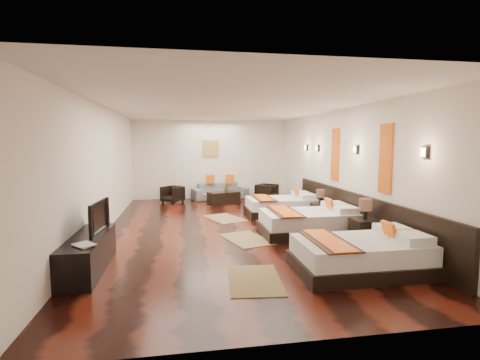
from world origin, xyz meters
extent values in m
cube|color=black|center=(0.00, 0.00, 0.00)|extent=(5.50, 9.50, 0.01)
cube|color=white|center=(0.00, 0.00, 2.80)|extent=(5.50, 9.50, 0.01)
cube|color=silver|center=(0.00, 4.75, 1.40)|extent=(5.50, 0.01, 2.80)
cube|color=silver|center=(-2.75, 0.00, 1.40)|extent=(0.01, 9.50, 2.80)
cube|color=silver|center=(2.75, 0.00, 1.40)|extent=(0.01, 9.50, 2.80)
cube|color=black|center=(2.71, -0.80, 0.45)|extent=(0.08, 6.60, 0.90)
cube|color=black|center=(1.67, -3.02, 0.11)|extent=(2.02, 1.25, 0.21)
cube|color=white|center=(1.67, -3.02, 0.36)|extent=(1.93, 1.16, 0.29)
cube|color=orange|center=(2.15, -3.02, 0.62)|extent=(0.15, 0.31, 0.31)
cube|color=#38190F|center=(1.14, -3.02, 0.51)|extent=(0.53, 1.27, 0.02)
cube|color=orange|center=(1.14, -3.02, 0.53)|extent=(0.37, 1.27, 0.02)
cube|color=black|center=(1.67, -0.75, 0.11)|extent=(2.06, 1.28, 0.22)
cube|color=white|center=(1.67, -0.75, 0.36)|extent=(1.96, 1.18, 0.29)
cube|color=orange|center=(2.16, -0.75, 0.63)|extent=(0.15, 0.31, 0.32)
cube|color=#38190F|center=(1.13, -0.75, 0.52)|extent=(0.54, 1.30, 0.02)
cube|color=orange|center=(1.13, -0.75, 0.53)|extent=(0.37, 1.30, 0.02)
cube|color=black|center=(1.67, 1.39, 0.10)|extent=(1.92, 1.19, 0.20)
cube|color=white|center=(1.67, 1.39, 0.34)|extent=(1.83, 1.10, 0.27)
cube|color=orange|center=(2.13, 1.39, 0.59)|extent=(0.14, 0.29, 0.30)
cube|color=#38190F|center=(1.17, 1.39, 0.49)|extent=(0.50, 1.21, 0.02)
cube|color=orange|center=(1.17, 1.39, 0.50)|extent=(0.35, 1.21, 0.02)
cube|color=black|center=(2.44, -1.75, 0.26)|extent=(0.47, 0.47, 0.52)
cylinder|color=black|center=(2.44, -1.75, 0.63)|extent=(0.08, 0.08, 0.21)
cylinder|color=#3F2619|center=(2.44, -1.75, 0.81)|extent=(0.25, 0.25, 0.23)
cube|color=black|center=(2.44, 0.47, 0.23)|extent=(0.41, 0.41, 0.46)
cylinder|color=black|center=(2.44, 0.47, 0.55)|extent=(0.07, 0.07, 0.18)
cylinder|color=#3F2619|center=(2.44, 0.47, 0.72)|extent=(0.22, 0.22, 0.20)
cube|color=olive|center=(-0.02, -3.10, 0.01)|extent=(0.86, 1.27, 0.01)
cube|color=olive|center=(0.26, -0.93, 0.01)|extent=(1.07, 1.37, 0.01)
cube|color=olive|center=(0.06, 1.16, 0.01)|extent=(1.14, 1.39, 0.01)
cube|color=black|center=(-2.50, -2.30, 0.28)|extent=(0.50, 1.80, 0.55)
imported|color=black|center=(-2.45, -2.08, 0.81)|extent=(0.20, 0.90, 0.52)
imported|color=black|center=(-2.50, -2.91, 0.56)|extent=(0.38, 0.39, 0.03)
imported|color=brown|center=(-2.50, -1.55, 0.73)|extent=(0.43, 0.43, 0.36)
imported|color=slate|center=(0.30, 4.45, 0.29)|extent=(2.08, 1.20, 0.57)
imported|color=black|center=(-1.36, 3.94, 0.28)|extent=(0.85, 0.86, 0.56)
imported|color=black|center=(1.86, 3.82, 0.29)|extent=(0.90, 0.90, 0.59)
cube|color=black|center=(0.30, 3.40, 0.20)|extent=(1.11, 0.79, 0.40)
imported|color=#2B5E1F|center=(0.40, 3.32, 0.53)|extent=(0.26, 0.24, 0.26)
cube|color=#D86014|center=(2.73, -1.90, 1.70)|extent=(0.04, 0.40, 1.30)
cube|color=#D86014|center=(2.73, 0.30, 1.70)|extent=(0.04, 0.40, 1.30)
cube|color=black|center=(2.71, -3.00, 1.85)|extent=(0.06, 0.12, 0.18)
cube|color=#FFD18C|center=(2.68, -3.00, 1.85)|extent=(0.02, 0.10, 0.14)
cube|color=black|center=(2.71, -0.80, 1.85)|extent=(0.06, 0.12, 0.18)
cube|color=#FFD18C|center=(2.68, -0.80, 1.85)|extent=(0.02, 0.10, 0.14)
cube|color=black|center=(2.71, 1.40, 1.85)|extent=(0.06, 0.12, 0.18)
cube|color=#FFD18C|center=(2.68, 1.40, 1.85)|extent=(0.02, 0.10, 0.14)
cube|color=black|center=(2.71, 2.30, 1.85)|extent=(0.06, 0.12, 0.18)
cube|color=#FFD18C|center=(2.68, 2.30, 1.85)|extent=(0.02, 0.10, 0.14)
cube|color=#AD873F|center=(0.00, 4.73, 1.80)|extent=(0.60, 0.04, 0.60)
camera|label=1|loc=(-1.04, -7.96, 1.99)|focal=26.39mm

